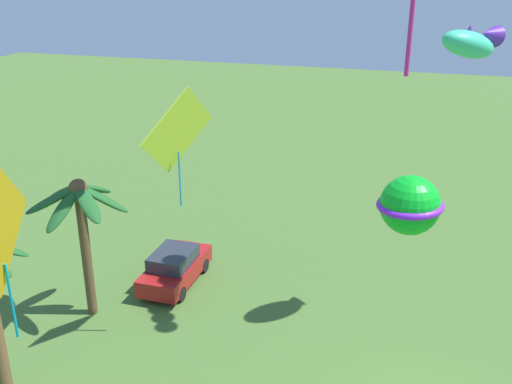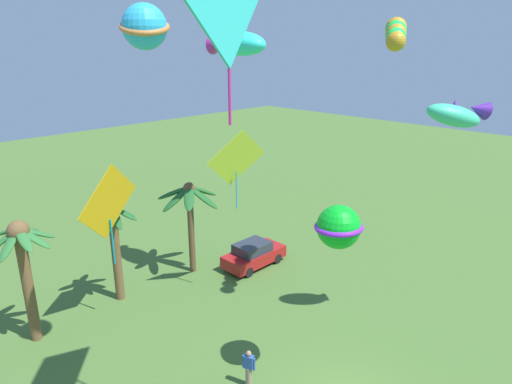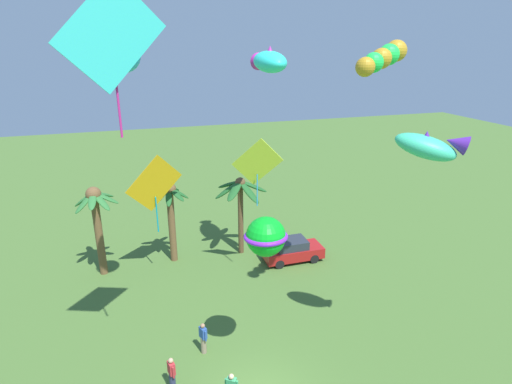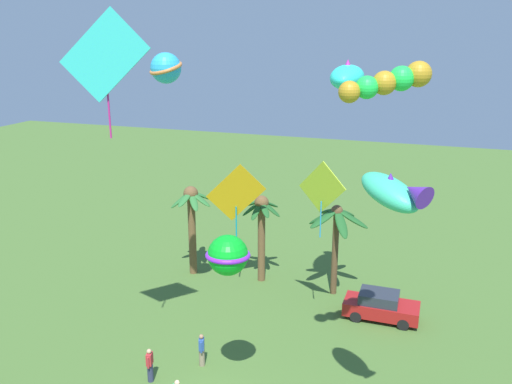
% 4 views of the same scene
% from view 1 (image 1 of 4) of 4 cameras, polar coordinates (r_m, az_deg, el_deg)
% --- Properties ---
extents(palm_tree_1, '(3.59, 3.46, 5.41)m').
position_cam_1_polar(palm_tree_1, '(21.56, -16.83, -1.85)').
color(palm_tree_1, brown).
rests_on(palm_tree_1, ground).
extents(parked_car_0, '(3.91, 1.76, 1.51)m').
position_cam_1_polar(parked_car_0, '(24.37, -7.93, -7.28)').
color(parked_car_0, '#A51919').
rests_on(parked_car_0, ground).
extents(kite_ball_0, '(1.92, 1.93, 1.55)m').
position_cam_1_polar(kite_ball_0, '(15.36, 14.82, -1.25)').
color(kite_ball_0, '#0CBA22').
extents(kite_fish_2, '(2.63, 2.39, 1.34)m').
position_cam_1_polar(kite_fish_2, '(20.30, 20.30, 13.55)').
color(kite_fish_2, '#3ACF99').
extents(kite_diamond_3, '(2.57, 1.35, 3.96)m').
position_cam_1_polar(kite_diamond_3, '(18.56, -7.67, 5.80)').
color(kite_diamond_3, '#BED832').
extents(kite_diamond_4, '(3.31, 0.95, 4.76)m').
position_cam_1_polar(kite_diamond_4, '(16.14, -23.73, -4.08)').
color(kite_diamond_4, '#C49310').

